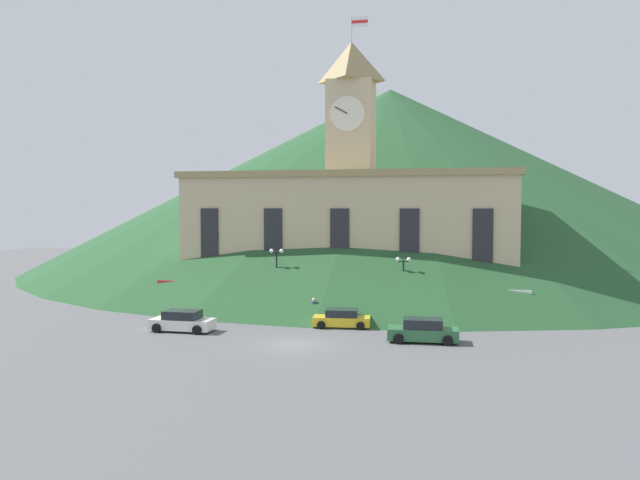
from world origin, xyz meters
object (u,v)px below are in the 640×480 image
object	(u,v)px
street_lamp_center	(403,272)
car_green_wagon	(423,331)
street_lamp_right	(277,266)
car_yellow_coupe	(342,319)
pedestrian	(314,308)
car_white_taxi	(182,321)

from	to	relation	value
street_lamp_center	car_green_wagon	size ratio (longest dim) A/B	1.01
street_lamp_right	car_yellow_coupe	world-z (taller)	street_lamp_right
car_yellow_coupe	pedestrian	bearing A→B (deg)	-41.91
car_yellow_coupe	car_white_taxi	bearing A→B (deg)	14.18
car_green_wagon	car_yellow_coupe	world-z (taller)	car_green_wagon
street_lamp_center	car_yellow_coupe	distance (m)	8.22
street_lamp_center	pedestrian	world-z (taller)	street_lamp_center
street_lamp_right	car_yellow_coupe	size ratio (longest dim) A/B	1.21
car_white_taxi	pedestrian	xyz separation A→B (m)	(8.33, 5.82, 0.30)
car_white_taxi	car_yellow_coupe	xyz separation A→B (m)	(10.89, 3.96, -0.07)
car_white_taxi	car_green_wagon	bearing A→B (deg)	0.31
street_lamp_center	pedestrian	bearing A→B (deg)	-143.95
car_white_taxi	pedestrian	bearing A→B (deg)	34.88
street_lamp_center	car_white_taxi	xyz separation A→B (m)	(-14.85, -10.57, -2.77)
street_lamp_right	pedestrian	xyz separation A→B (m)	(4.41, -4.75, -2.81)
car_yellow_coupe	pedestrian	distance (m)	3.19
car_green_wagon	pedestrian	bearing A→B (deg)	-36.16
street_lamp_right	pedestrian	size ratio (longest dim) A/B	2.89
street_lamp_right	street_lamp_center	world-z (taller)	street_lamp_right
car_green_wagon	pedestrian	world-z (taller)	pedestrian
car_yellow_coupe	pedestrian	xyz separation A→B (m)	(-2.56, 1.87, 0.37)
car_white_taxi	pedestrian	distance (m)	10.17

